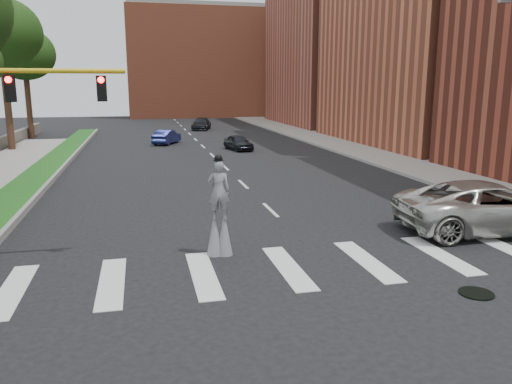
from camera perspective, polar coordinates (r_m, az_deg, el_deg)
The scene contains 15 objects.
ground_plane at distance 14.81m, azimuth 9.65°, elevation -9.44°, with size 160.00×160.00×0.00m, color black.
grass_median at distance 33.64m, azimuth -23.26°, elevation 2.10°, with size 2.00×60.00×0.25m, color #174D16.
median_curb at distance 33.46m, azimuth -21.49°, elevation 2.22°, with size 0.20×60.00×0.28m, color gray.
sidewalk_right at distance 42.06m, azimuth 12.36°, elevation 4.58°, with size 5.00×90.00×0.18m, color gray.
manhole at distance 14.64m, azimuth 23.87°, elevation -10.54°, with size 0.90×0.90×0.04m, color black.
building_mid at distance 51.17m, azimuth 20.67°, elevation 18.79°, with size 16.00×22.00×24.00m, color #B65739.
building_far at distance 72.25m, azimuth 9.66°, elevation 15.60°, with size 16.00×22.00×20.00m, color #A9513E.
building_backdrop at distance 91.46m, azimuth -6.05°, elevation 14.30°, with size 26.00×14.00×18.00m, color #B65739.
stilt_performer at distance 15.98m, azimuth -4.23°, elevation -2.51°, with size 0.84×0.58×3.29m.
suv_crossing at distance 20.58m, azimuth 25.06°, elevation -1.54°, with size 3.15×6.83×1.90m, color #B8B6AE.
car_near at distance 42.51m, azimuth -2.03°, elevation 5.68°, with size 1.51×3.76×1.28m, color black.
car_mid at distance 47.59m, azimuth -10.17°, elevation 6.22°, with size 1.41×4.05×1.33m, color navy.
car_far at distance 62.52m, azimuth -6.27°, elevation 7.73°, with size 1.97×4.85×1.41m, color black.
tree_4 at distance 46.23m, azimuth -27.19°, elevation 15.86°, with size 6.44×6.44×12.25m.
tree_5 at distance 56.63m, azimuth -24.99°, elevation 14.06°, with size 6.08×6.08×11.05m.
Camera 1 is at (-5.45, -12.67, 5.40)m, focal length 35.00 mm.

